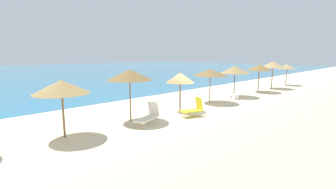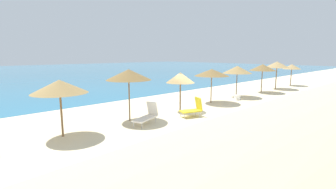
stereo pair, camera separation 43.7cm
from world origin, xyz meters
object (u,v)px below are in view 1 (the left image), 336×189
(beach_umbrella_6, at_px, (210,72))
(cooler_box, at_px, (235,97))
(beach_umbrella_7, at_px, (235,70))
(beach_umbrella_3, at_px, (61,87))
(lounge_chair_0, at_px, (194,108))
(beach_umbrella_9, at_px, (273,65))
(beach_umbrella_10, at_px, (287,67))
(beach_umbrella_5, at_px, (180,78))
(beach_umbrella_8, at_px, (259,67))
(lounge_chair_1, at_px, (149,116))
(beach_umbrella_4, at_px, (130,75))

(beach_umbrella_6, height_order, cooler_box, beach_umbrella_6)
(beach_umbrella_6, distance_m, beach_umbrella_7, 3.82)
(beach_umbrella_3, distance_m, cooler_box, 14.22)
(lounge_chair_0, bearing_deg, beach_umbrella_9, -64.12)
(beach_umbrella_9, xyz_separation_m, beach_umbrella_10, (4.20, -0.03, -0.36))
(beach_umbrella_3, xyz_separation_m, beach_umbrella_6, (11.48, 0.14, 0.04))
(beach_umbrella_9, distance_m, cooler_box, 9.35)
(beach_umbrella_5, xyz_separation_m, lounge_chair_0, (-0.54, -1.61, -1.73))
(beach_umbrella_8, distance_m, beach_umbrella_10, 7.77)
(beach_umbrella_8, xyz_separation_m, lounge_chair_0, (-12.32, -1.65, -1.97))
(lounge_chair_0, bearing_deg, lounge_chair_1, 97.38)
(beach_umbrella_8, height_order, lounge_chair_1, beach_umbrella_8)
(beach_umbrella_5, distance_m, beach_umbrella_8, 11.78)
(beach_umbrella_5, bearing_deg, beach_umbrella_9, 0.50)
(beach_umbrella_5, height_order, lounge_chair_0, beach_umbrella_5)
(beach_umbrella_5, bearing_deg, beach_umbrella_3, 179.06)
(beach_umbrella_5, bearing_deg, lounge_chair_0, -108.63)
(beach_umbrella_4, distance_m, lounge_chair_0, 4.39)
(beach_umbrella_6, relative_size, cooler_box, 6.37)
(beach_umbrella_5, relative_size, beach_umbrella_6, 0.96)
(beach_umbrella_7, bearing_deg, beach_umbrella_8, -4.11)
(beach_umbrella_3, relative_size, beach_umbrella_4, 0.90)
(lounge_chair_0, bearing_deg, beach_umbrella_10, -65.52)
(beach_umbrella_9, height_order, lounge_chair_0, beach_umbrella_9)
(beach_umbrella_5, distance_m, beach_umbrella_9, 15.35)
(beach_umbrella_8, height_order, beach_umbrella_10, beach_umbrella_8)
(beach_umbrella_5, relative_size, beach_umbrella_7, 0.94)
(beach_umbrella_4, xyz_separation_m, beach_umbrella_6, (7.65, -0.01, -0.27))
(beach_umbrella_10, distance_m, lounge_chair_0, 20.24)
(beach_umbrella_5, bearing_deg, beach_umbrella_8, 0.19)
(beach_umbrella_7, height_order, beach_umbrella_9, beach_umbrella_9)
(beach_umbrella_9, relative_size, lounge_chair_1, 1.65)
(cooler_box, bearing_deg, lounge_chair_0, -170.79)
(lounge_chair_0, bearing_deg, beach_umbrella_3, 95.94)
(beach_umbrella_4, bearing_deg, beach_umbrella_5, -4.13)
(beach_umbrella_7, relative_size, beach_umbrella_10, 1.07)
(beach_umbrella_5, relative_size, beach_umbrella_8, 0.92)
(beach_umbrella_5, relative_size, beach_umbrella_9, 0.86)
(beach_umbrella_6, bearing_deg, beach_umbrella_9, -0.65)
(beach_umbrella_8, distance_m, beach_umbrella_9, 3.57)
(beach_umbrella_3, xyz_separation_m, beach_umbrella_8, (19.48, -0.09, 0.15))
(lounge_chair_1, relative_size, cooler_box, 4.30)
(beach_umbrella_9, height_order, lounge_chair_1, beach_umbrella_9)
(lounge_chair_1, height_order, cooler_box, lounge_chair_1)
(beach_umbrella_9, bearing_deg, beach_umbrella_5, -179.50)
(lounge_chair_0, relative_size, lounge_chair_1, 0.80)
(beach_umbrella_9, bearing_deg, lounge_chair_1, -176.71)
(lounge_chair_1, distance_m, cooler_box, 9.94)
(beach_umbrella_4, xyz_separation_m, cooler_box, (10.22, -0.78, -2.43))
(beach_umbrella_3, relative_size, lounge_chair_1, 1.46)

